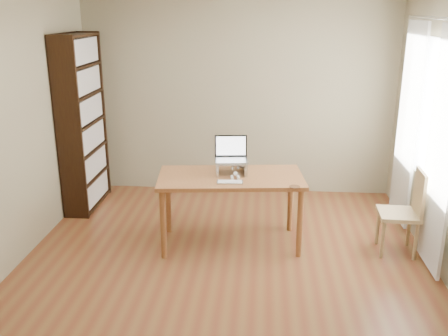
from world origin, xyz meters
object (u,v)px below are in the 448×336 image
bookshelf (83,123)px  keyboard (230,182)px  chair (406,209)px  cat (234,167)px  desk (231,184)px  laptop (232,154)px

bookshelf → keyboard: bearing=-32.1°
chair → cat: bearing=177.5°
keyboard → cat: 0.34m
bookshelf → cat: (1.88, -0.84, -0.24)m
bookshelf → keyboard: 2.21m
chair → desk: bearing=-178.8°
bookshelf → desk: (1.85, -0.95, -0.39)m
desk → cat: size_ratio=3.26×
cat → bookshelf: bearing=148.1°
cat → chair: cat is taller
desk → cat: 0.19m
cat → keyboard: bearing=-102.1°
desk → chair: (1.75, -0.06, -0.19)m
keyboard → chair: 1.77m
cat → chair: (1.72, -0.17, -0.34)m
bookshelf → chair: 3.78m
bookshelf → cat: bearing=-23.9°
bookshelf → keyboard: bookshelf is taller
laptop → bookshelf: bearing=150.6°
bookshelf → laptop: bearing=-23.5°
desk → cat: bearing=68.7°
desk → keyboard: bearing=-94.1°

